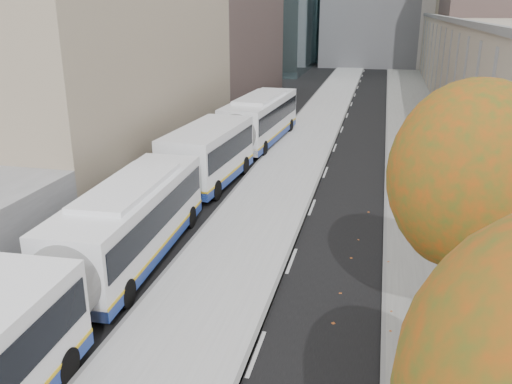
% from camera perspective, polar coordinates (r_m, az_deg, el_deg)
% --- Properties ---
extents(bus_platform, '(4.25, 150.00, 0.15)m').
position_cam_1_polar(bus_platform, '(37.06, 4.72, 4.59)').
color(bus_platform, '#A9A9A9').
rests_on(bus_platform, ground).
extents(sidewalk, '(4.75, 150.00, 0.08)m').
position_cam_1_polar(sidewalk, '(36.82, 17.14, 3.66)').
color(sidewalk, slate).
rests_on(sidewalk, ground).
extents(tree_c, '(4.20, 4.20, 7.28)m').
position_cam_1_polar(tree_c, '(14.31, 21.94, 1.45)').
color(tree_c, '#2F1F16').
rests_on(tree_c, sidewalk).
extents(bus_near, '(3.23, 17.53, 2.91)m').
position_cam_1_polar(bus_near, '(17.70, -17.96, -7.58)').
color(bus_near, white).
rests_on(bus_near, ground).
extents(bus_far, '(3.94, 19.12, 3.16)m').
position_cam_1_polar(bus_far, '(34.54, -1.51, 6.41)').
color(bus_far, white).
rests_on(bus_far, ground).
extents(distant_car, '(1.78, 3.69, 1.22)m').
position_cam_1_polar(distant_car, '(49.01, 2.67, 8.80)').
color(distant_car, '#BCBCBC').
rests_on(distant_car, ground).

